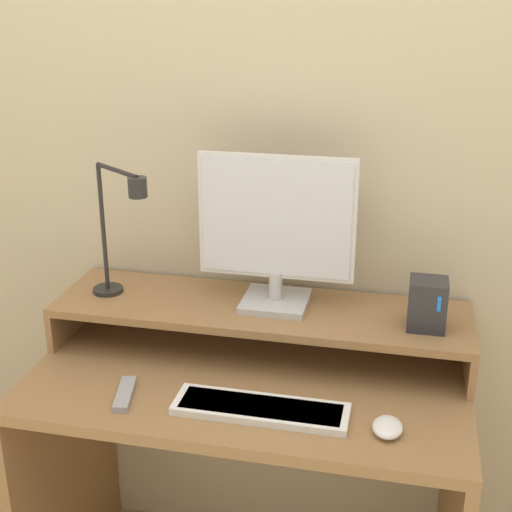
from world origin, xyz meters
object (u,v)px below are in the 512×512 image
object	(u,v)px
monitor	(276,229)
router_dock	(427,304)
remote_control	(125,394)
mouse	(388,427)
keyboard	(261,409)
desk_lamp	(119,227)

from	to	relation	value
monitor	router_dock	world-z (taller)	monitor
router_dock	remote_control	xyz separation A→B (m)	(-0.70, -0.28, -0.19)
router_dock	mouse	world-z (taller)	router_dock
router_dock	mouse	size ratio (longest dim) A/B	1.44
router_dock	keyboard	xyz separation A→B (m)	(-0.36, -0.27, -0.18)
monitor	router_dock	xyz separation A→B (m)	(0.39, -0.05, -0.15)
keyboard	desk_lamp	bearing A→B (deg)	149.71
router_dock	monitor	bearing A→B (deg)	172.07
router_dock	remote_control	size ratio (longest dim) A/B	0.87
router_dock	mouse	xyz separation A→B (m)	(-0.07, -0.29, -0.18)
keyboard	mouse	size ratio (longest dim) A/B	4.60
desk_lamp	keyboard	world-z (taller)	desk_lamp
desk_lamp	mouse	distance (m)	0.84
keyboard	remote_control	bearing A→B (deg)	-178.99
keyboard	remote_control	distance (m)	0.34
desk_lamp	remote_control	bearing A→B (deg)	-68.99
monitor	keyboard	size ratio (longest dim) A/B	1.00
keyboard	router_dock	bearing A→B (deg)	36.65
monitor	remote_control	world-z (taller)	monitor
remote_control	router_dock	bearing A→B (deg)	21.58
desk_lamp	remote_control	world-z (taller)	desk_lamp
monitor	keyboard	distance (m)	0.47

